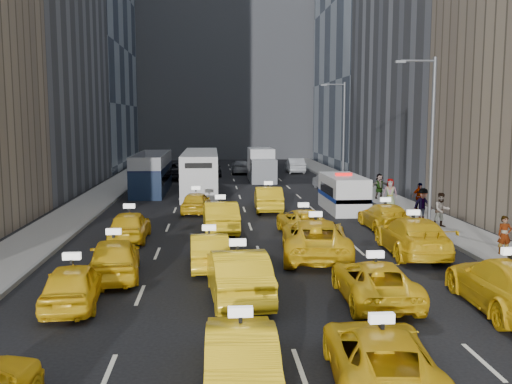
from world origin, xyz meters
TOP-DOWN VIEW (x-y plane):
  - ground at (0.00, 0.00)m, footprint 160.00×160.00m
  - sidewalk_west at (-10.50, 25.00)m, footprint 3.00×90.00m
  - sidewalk_east at (10.50, 25.00)m, footprint 3.00×90.00m
  - curb_west at (-9.05, 25.00)m, footprint 0.15×90.00m
  - curb_east at (9.05, 25.00)m, footprint 0.15×90.00m
  - building_backdrop at (0.00, 72.00)m, footprint 30.00×12.00m
  - streetlight_near at (9.18, 12.00)m, footprint 2.15×0.22m
  - streetlight_far at (9.18, 32.00)m, footprint 2.15×0.22m
  - taxi_1 at (-1.45, -4.70)m, footprint 1.57×4.40m
  - taxi_2 at (1.63, -5.02)m, footprint 2.68×5.00m
  - taxi_4 at (-6.45, 1.02)m, footprint 1.96×4.22m
  - taxi_5 at (-1.24, 1.39)m, footprint 2.15×5.18m
  - taxi_6 at (3.18, 0.83)m, footprint 2.34×4.83m
  - taxi_7 at (7.00, -0.46)m, footprint 2.59×5.83m
  - taxi_8 at (-5.69, 4.18)m, footprint 2.33×4.70m
  - taxi_9 at (-2.19, 5.51)m, footprint 1.62×4.24m
  - taxi_10 at (2.30, 6.77)m, footprint 3.40×6.22m
  - taxi_11 at (6.62, 6.97)m, footprint 2.63×5.78m
  - taxi_12 at (-6.07, 10.80)m, footprint 1.77×4.35m
  - taxi_13 at (-1.64, 12.66)m, footprint 1.94×5.00m
  - taxi_14 at (2.55, 11.53)m, footprint 2.44×4.88m
  - taxi_15 at (7.11, 12.55)m, footprint 1.98×4.85m
  - taxi_16 at (-3.09, 18.84)m, footprint 1.99×4.13m
  - taxi_17 at (1.53, 19.39)m, footprint 1.82×4.82m
  - nypd_van at (6.32, 18.95)m, footprint 2.72×5.88m
  - double_decker at (-6.94, 29.65)m, footprint 3.69×10.81m
  - city_bus at (-3.00, 28.58)m, footprint 2.78×12.79m
  - box_truck at (2.62, 37.26)m, footprint 3.06×6.94m
  - misc_car_0 at (7.48, 29.97)m, footprint 1.76×4.33m
  - misc_car_1 at (-5.86, 39.59)m, footprint 3.39×6.27m
  - misc_car_2 at (1.02, 44.85)m, footprint 2.35×5.06m
  - misc_car_3 at (-2.09, 42.00)m, footprint 2.02×4.54m
  - misc_car_4 at (7.00, 45.15)m, footprint 1.73×4.92m
  - pedestrian_0 at (10.34, 6.16)m, footprint 0.63×0.44m
  - pedestrian_1 at (10.09, 12.30)m, footprint 0.92×0.53m
  - pedestrian_2 at (9.84, 14.38)m, footprint 1.27×0.76m
  - pedestrian_3 at (10.85, 17.64)m, footprint 1.13×0.73m
  - pedestrian_4 at (9.47, 19.19)m, footprint 1.03×0.77m
  - pedestrian_5 at (10.02, 23.42)m, footprint 1.73×0.83m

SIDE VIEW (x-z plane):
  - ground at x=0.00m, z-range 0.00..0.00m
  - sidewalk_west at x=-10.50m, z-range 0.00..0.15m
  - sidewalk_east at x=10.50m, z-range 0.00..0.15m
  - curb_west at x=-9.05m, z-range 0.00..0.18m
  - curb_east at x=9.05m, z-range 0.00..0.18m
  - taxi_6 at x=3.18m, z-range 0.00..1.32m
  - taxi_14 at x=2.55m, z-range 0.00..1.33m
  - taxi_2 at x=1.63m, z-range 0.00..1.34m
  - taxi_16 at x=-3.09m, z-range 0.00..1.36m
  - taxi_9 at x=-2.19m, z-range 0.00..1.38m
  - taxi_4 at x=-6.45m, z-range 0.00..1.40m
  - misc_car_0 at x=7.48m, z-range 0.00..1.40m
  - taxi_15 at x=7.11m, z-range 0.00..1.41m
  - misc_car_2 at x=1.02m, z-range 0.00..1.43m
  - taxi_1 at x=-1.45m, z-range 0.00..1.45m
  - taxi_12 at x=-6.07m, z-range 0.00..1.48m
  - misc_car_3 at x=-2.09m, z-range 0.00..1.52m
  - taxi_8 at x=-5.69m, z-range 0.00..1.54m
  - taxi_17 at x=1.53m, z-range 0.00..1.57m
  - misc_car_4 at x=7.00m, z-range 0.00..1.62m
  - taxi_13 at x=-1.64m, z-range 0.00..1.62m
  - taxi_11 at x=6.62m, z-range 0.00..1.64m
  - taxi_10 at x=2.30m, z-range 0.00..1.65m
  - taxi_7 at x=7.00m, z-range 0.00..1.66m
  - taxi_5 at x=-1.24m, z-range 0.00..1.67m
  - misc_car_1 at x=-5.86m, z-range 0.00..1.67m
  - pedestrian_0 at x=10.34m, z-range 0.15..1.79m
  - pedestrian_3 at x=10.85m, z-range 0.15..1.92m
  - pedestrian_5 at x=10.02m, z-range 0.15..1.95m
  - pedestrian_2 at x=9.84m, z-range 0.15..1.99m
  - pedestrian_1 at x=10.09m, z-range 0.15..1.99m
  - pedestrian_4 at x=9.47m, z-range 0.15..2.04m
  - nypd_van at x=6.32m, z-range -0.12..2.33m
  - box_truck at x=2.62m, z-range -0.03..3.04m
  - double_decker at x=-6.94m, z-range -0.02..3.07m
  - city_bus at x=-3.00m, z-range -0.01..3.28m
  - streetlight_near at x=9.18m, z-range 0.42..9.42m
  - streetlight_far at x=9.18m, z-range 0.42..9.42m
  - building_backdrop at x=0.00m, z-range 0.00..40.00m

